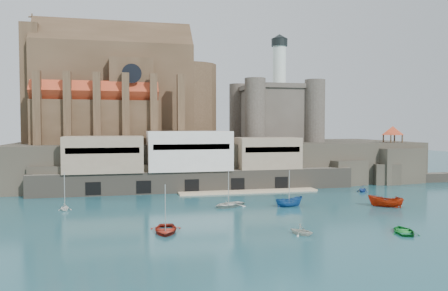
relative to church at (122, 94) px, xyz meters
name	(u,v)px	position (x,y,z in m)	size (l,w,h in m)	color
ground	(267,208)	(24.13, -41.85, -22.13)	(300.00, 300.00, 0.00)	#184751
promontory	(217,161)	(23.94, -2.48, -17.20)	(100.00, 36.00, 10.00)	#2A2620
quay	(188,163)	(13.94, -18.78, -16.06)	(70.00, 12.00, 13.05)	#625C4F
church	(122,94)	(0.00, 0.00, 0.00)	(47.00, 25.93, 30.51)	#463221
castle_keep	(275,111)	(40.21, -0.78, -3.81)	(21.20, 21.20, 29.30)	#453E36
rock_outcrop	(393,166)	(66.13, -16.01, -18.11)	(14.50, 10.50, 8.70)	#2A2620
pavilion	(393,132)	(66.13, -15.85, -9.40)	(6.40, 6.40, 5.40)	#463221
boat_0	(165,232)	(5.49, -55.12, -22.13)	(4.49, 1.30, 6.28)	maroon
boat_1	(301,235)	(22.60, -60.54, -22.13)	(2.89, 1.76, 3.35)	beige
boat_2	(289,206)	(28.43, -41.45, -22.13)	(1.99, 2.04, 5.29)	navy
boat_3	(404,232)	(36.34, -62.46, -22.13)	(3.75, 1.09, 5.25)	#137B28
boat_4	(65,210)	(-9.56, -36.20, -22.13)	(2.60, 1.59, 3.01)	white
boat_5	(385,207)	(44.76, -45.53, -22.13)	(2.22, 2.28, 5.91)	#A62407
boat_6	(229,207)	(18.03, -39.14, -22.13)	(4.53, 1.31, 6.35)	beige
boat_7	(363,192)	(50.19, -28.87, -22.13)	(2.83, 1.73, 3.28)	#23489E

